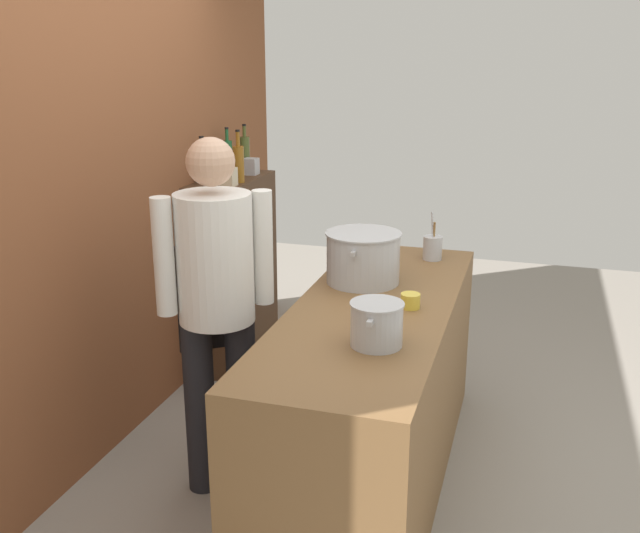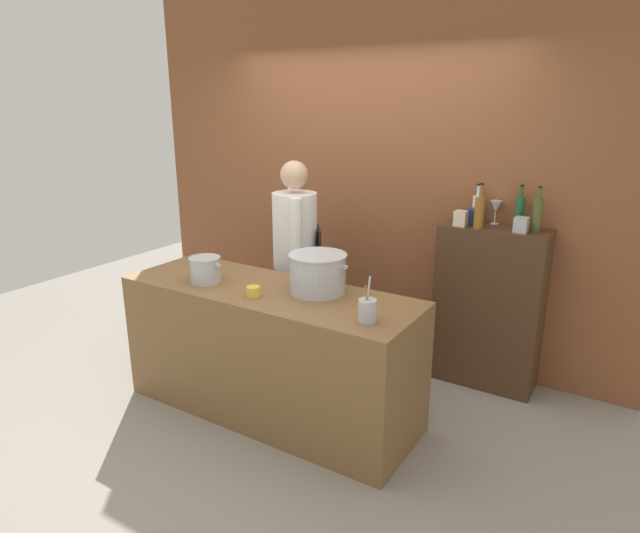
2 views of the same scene
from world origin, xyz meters
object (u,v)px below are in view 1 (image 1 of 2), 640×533
wine_bottle_amber (239,163)px  butter_jar (410,301)px  stockpot_large (363,257)px  chef (216,294)px  wine_bottle_green (228,157)px  utensil_crock (433,247)px  spice_tin_cream (228,177)px  wine_bottle_olive (245,153)px  spice_tin_navy (220,174)px  stockpot_small (377,324)px  spice_tin_silver (251,166)px  wine_bottle_clear (203,166)px  wine_glass_short (212,159)px

wine_bottle_amber → butter_jar: bearing=-129.3°
stockpot_large → butter_jar: 0.43m
chef → wine_bottle_green: (1.51, 0.60, 0.37)m
utensil_crock → wine_bottle_amber: bearing=79.4°
spice_tin_cream → wine_bottle_olive: bearing=11.2°
chef → spice_tin_navy: (1.20, 0.51, 0.32)m
utensil_crock → spice_tin_navy: 1.37m
chef → stockpot_small: bearing=128.1°
wine_bottle_olive → spice_tin_silver: (-0.08, -0.07, -0.07)m
wine_bottle_clear → spice_tin_cream: 0.21m
chef → wine_bottle_green: chef is taller
chef → wine_glass_short: (1.33, 0.63, 0.38)m
wine_bottle_olive → wine_bottle_green: size_ratio=1.03×
wine_bottle_clear → wine_glass_short: 0.13m
wine_glass_short → spice_tin_cream: 0.28m
spice_tin_silver → wine_bottle_amber: bearing=-172.7°
utensil_crock → butter_jar: 0.80m
stockpot_small → wine_bottle_amber: size_ratio=0.87×
wine_bottle_clear → wine_bottle_amber: bearing=-69.9°
spice_tin_navy → wine_bottle_olive: bearing=2.4°
stockpot_small → butter_jar: bearing=-6.8°
utensil_crock → wine_bottle_olive: 1.52m
utensil_crock → wine_bottle_green: 1.53m
utensil_crock → stockpot_small: bearing=178.5°
wine_bottle_amber → wine_bottle_green: size_ratio=1.05×
stockpot_large → wine_bottle_green: bearing=49.8°
wine_bottle_olive → utensil_crock: bearing=-113.9°
wine_bottle_amber → wine_glass_short: 0.21m
spice_tin_navy → stockpot_large: bearing=-121.8°
wine_bottle_clear → wine_bottle_green: wine_bottle_green is taller
stockpot_small → spice_tin_navy: spice_tin_navy is taller
stockpot_small → wine_bottle_green: bearing=38.7°
wine_bottle_green → spice_tin_cream: bearing=-155.7°
spice_tin_navy → utensil_crock: bearing=-96.6°
wine_bottle_amber → spice_tin_navy: bearing=130.2°
butter_jar → spice_tin_navy: spice_tin_navy is taller
butter_jar → spice_tin_silver: (1.31, 1.29, 0.34)m
wine_bottle_green → utensil_crock: bearing=-108.2°
wine_bottle_green → spice_tin_navy: bearing=-164.8°
wine_bottle_green → spice_tin_navy: wine_bottle_green is taller
wine_bottle_clear → spice_tin_navy: (-0.00, -0.11, -0.05)m
wine_bottle_clear → wine_bottle_olive: size_ratio=0.90×
utensil_crock → wine_bottle_olive: wine_bottle_olive is taller
spice_tin_silver → wine_bottle_green: bearing=109.4°
stockpot_small → wine_bottle_green: (1.71, 1.38, 0.35)m
utensil_crock → wine_glass_short: size_ratio=1.55×
wine_bottle_olive → spice_tin_cream: bearing=-168.8°
chef → spice_tin_cream: bearing=-106.1°
spice_tin_silver → wine_bottle_olive: bearing=41.7°
stockpot_small → wine_glass_short: bearing=42.4°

